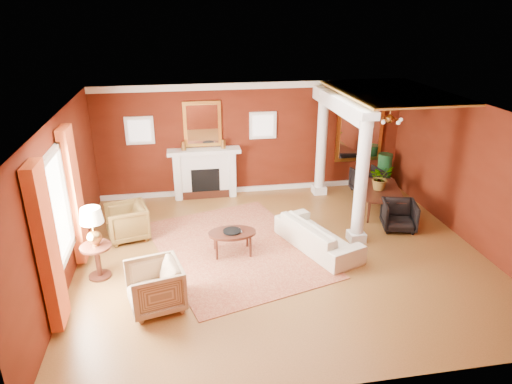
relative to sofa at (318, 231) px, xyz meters
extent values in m
plane|color=brown|center=(-0.79, -0.13, -0.40)|extent=(8.00, 8.00, 0.00)
cube|color=#55190B|center=(-0.79, 3.37, 1.05)|extent=(8.00, 0.04, 2.90)
cube|color=#55190B|center=(-0.79, -3.63, 1.05)|extent=(8.00, 0.04, 2.90)
cube|color=#55190B|center=(-4.79, -0.13, 1.05)|extent=(0.04, 7.00, 2.90)
cube|color=#55190B|center=(3.21, -0.13, 1.05)|extent=(0.04, 7.00, 2.90)
cube|color=white|center=(-0.79, -0.13, 2.50)|extent=(8.00, 7.00, 0.04)
cube|color=white|center=(-2.09, 3.20, 0.20)|extent=(1.60, 0.34, 1.20)
cube|color=black|center=(-2.09, 3.02, 0.05)|extent=(0.72, 0.03, 0.70)
cube|color=black|center=(-2.09, 3.02, -0.30)|extent=(1.20, 0.05, 0.20)
cube|color=white|center=(-2.09, 3.16, 0.84)|extent=(1.85, 0.42, 0.10)
cube|color=white|center=(-2.79, 3.17, 0.20)|extent=(0.16, 0.40, 1.20)
cube|color=white|center=(-1.39, 3.17, 0.20)|extent=(0.16, 0.40, 1.20)
cube|color=gold|center=(-2.09, 3.33, 1.50)|extent=(0.95, 0.06, 1.15)
cube|color=white|center=(-2.09, 3.29, 1.50)|extent=(0.78, 0.02, 0.98)
cube|color=white|center=(-3.64, 3.34, 1.40)|extent=(0.70, 0.06, 0.70)
cube|color=white|center=(-3.64, 3.30, 1.40)|extent=(0.54, 0.02, 0.54)
cube|color=white|center=(-0.54, 3.34, 1.40)|extent=(0.70, 0.06, 0.70)
cube|color=white|center=(-0.54, 3.30, 1.40)|extent=(0.54, 0.02, 0.54)
cube|color=white|center=(-4.77, -0.73, 1.15)|extent=(0.03, 1.30, 1.70)
cube|color=white|center=(-4.74, -1.43, 1.15)|extent=(0.08, 0.10, 1.90)
cube|color=white|center=(-4.74, -0.03, 1.15)|extent=(0.08, 0.10, 1.90)
cube|color=#C44821|center=(-4.67, -1.73, 1.00)|extent=(0.18, 0.55, 2.60)
cube|color=#C44821|center=(-4.67, 0.27, 1.00)|extent=(0.18, 0.55, 2.60)
cube|color=white|center=(0.91, 0.17, -0.30)|extent=(0.34, 0.34, 0.20)
cylinder|color=white|center=(0.91, 0.17, 1.05)|extent=(0.26, 0.26, 2.50)
cube|color=white|center=(0.91, 0.17, 2.32)|extent=(0.36, 0.36, 0.16)
cube|color=white|center=(0.91, 2.87, -0.30)|extent=(0.34, 0.34, 0.20)
cylinder|color=white|center=(0.91, 2.87, 1.05)|extent=(0.26, 0.26, 2.50)
cube|color=white|center=(0.91, 2.87, 2.32)|extent=(0.36, 0.36, 0.16)
cube|color=white|center=(0.91, 1.77, 2.22)|extent=(0.30, 3.20, 0.32)
cube|color=gold|center=(2.06, 1.62, 2.47)|extent=(2.30, 3.40, 0.04)
cube|color=gold|center=(2.11, 3.33, 1.15)|extent=(1.30, 0.06, 1.70)
cube|color=white|center=(2.11, 3.29, 1.15)|extent=(1.10, 0.02, 1.50)
cylinder|color=#A77534|center=(2.11, 1.67, 2.17)|extent=(0.02, 0.02, 0.65)
sphere|color=#A77534|center=(2.11, 1.67, 1.85)|extent=(0.20, 0.20, 0.20)
sphere|color=#F1EBCC|center=(2.39, 1.67, 1.82)|extent=(0.09, 0.09, 0.09)
sphere|color=#F1EBCC|center=(2.20, 1.93, 1.82)|extent=(0.09, 0.09, 0.09)
sphere|color=#F1EBCC|center=(1.88, 1.83, 1.82)|extent=(0.09, 0.09, 0.09)
sphere|color=#F1EBCC|center=(1.88, 1.50, 1.82)|extent=(0.09, 0.09, 0.09)
sphere|color=#F1EBCC|center=(2.20, 1.40, 1.82)|extent=(0.09, 0.09, 0.09)
cube|color=white|center=(-0.79, 3.33, 2.42)|extent=(8.00, 0.08, 0.16)
cube|color=white|center=(-0.79, 3.33, -0.34)|extent=(8.00, 0.08, 0.12)
cube|color=maroon|center=(-1.68, 0.26, -0.39)|extent=(3.89, 4.56, 0.02)
imported|color=#EBE2C6|center=(0.00, 0.00, 0.00)|extent=(1.30, 2.13, 0.80)
imported|color=black|center=(-3.90, 1.12, 0.02)|extent=(0.94, 0.98, 0.84)
imported|color=tan|center=(-3.22, -1.47, 0.04)|extent=(0.97, 1.01, 0.88)
cylinder|color=black|center=(-1.76, 0.08, 0.06)|extent=(0.96, 0.96, 0.05)
cylinder|color=black|center=(-2.09, -0.13, -0.19)|extent=(0.05, 0.05, 0.43)
cylinder|color=black|center=(-1.42, -0.13, -0.19)|extent=(0.05, 0.05, 0.43)
cylinder|color=black|center=(-2.09, 0.29, -0.19)|extent=(0.05, 0.05, 0.43)
cylinder|color=black|center=(-1.42, 0.29, -0.19)|extent=(0.05, 0.05, 0.43)
imported|color=black|center=(-1.72, 0.09, 0.19)|extent=(0.15, 0.04, 0.21)
cylinder|color=black|center=(-4.29, -0.36, -0.38)|extent=(0.41, 0.41, 0.04)
cylinder|color=black|center=(-4.29, -0.36, -0.08)|extent=(0.10, 0.10, 0.63)
cylinder|color=black|center=(-4.29, -0.36, 0.23)|extent=(0.56, 0.56, 0.04)
sphere|color=#A77534|center=(-4.29, -0.36, 0.42)|extent=(0.26, 0.26, 0.26)
cylinder|color=#A77534|center=(-4.29, -0.36, 0.60)|extent=(0.03, 0.03, 0.28)
cone|color=#F1EBCC|center=(-4.29, -0.36, 0.86)|extent=(0.41, 0.41, 0.28)
imported|color=black|center=(2.07, 1.53, 0.04)|extent=(0.96, 1.69, 0.89)
imported|color=black|center=(2.04, 0.53, -0.04)|extent=(0.84, 0.81, 0.72)
imported|color=black|center=(2.18, 2.73, -0.04)|extent=(0.80, 0.76, 0.73)
sphere|color=#15431E|center=(2.71, 2.87, -0.20)|extent=(0.42, 0.42, 0.42)
cylinder|color=#15431E|center=(2.71, 2.87, 0.10)|extent=(0.38, 0.38, 1.00)
imported|color=#26591E|center=(1.99, 1.55, 0.72)|extent=(0.67, 0.72, 0.47)
camera|label=1|loc=(-2.65, -7.98, 4.27)|focal=32.00mm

